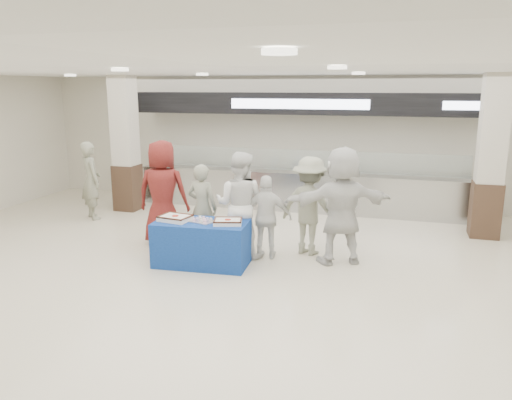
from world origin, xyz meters
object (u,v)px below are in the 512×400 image
(display_table, at_px, (202,243))
(sheet_cake_right, at_px, (228,221))
(civilian_maroon, at_px, (163,193))
(soldier_a, at_px, (202,208))
(sheet_cake_left, at_px, (175,218))
(civilian_white, at_px, (341,206))
(chef_short, at_px, (267,217))
(cupcake_tray, at_px, (202,220))
(soldier_bg, at_px, (91,180))
(soldier_b, at_px, (310,206))
(chef_tall, at_px, (240,205))

(display_table, height_order, sheet_cake_right, sheet_cake_right)
(civilian_maroon, distance_m, soldier_a, 0.88)
(display_table, xyz_separation_m, sheet_cake_left, (-0.44, -0.05, 0.43))
(civilian_white, bearing_deg, chef_short, -19.07)
(soldier_a, bearing_deg, cupcake_tray, 119.98)
(cupcake_tray, relative_size, soldier_a, 0.29)
(sheet_cake_right, height_order, civilian_maroon, civilian_maroon)
(display_table, bearing_deg, cupcake_tray, 5.17)
(soldier_bg, bearing_deg, soldier_a, -164.24)
(civilian_maroon, bearing_deg, soldier_b, 177.11)
(sheet_cake_left, distance_m, civilian_maroon, 1.19)
(civilian_maroon, height_order, civilian_white, civilian_white)
(soldier_a, distance_m, chef_short, 1.25)
(civilian_white, bearing_deg, sheet_cake_left, -7.47)
(civilian_maroon, xyz_separation_m, chef_tall, (1.60, -0.25, -0.06))
(display_table, bearing_deg, soldier_b, 29.72)
(soldier_a, height_order, civilian_white, civilian_white)
(chef_short, bearing_deg, soldier_b, -154.89)
(display_table, bearing_deg, soldier_bg, 144.76)
(display_table, distance_m, sheet_cake_right, 0.63)
(civilian_white, bearing_deg, civilian_maroon, -26.70)
(cupcake_tray, bearing_deg, soldier_b, 34.17)
(cupcake_tray, xyz_separation_m, civilian_white, (2.19, 0.75, 0.22))
(civilian_maroon, height_order, chef_tall, civilian_maroon)
(display_table, distance_m, soldier_b, 2.02)
(chef_tall, bearing_deg, chef_short, -179.37)
(soldier_a, bearing_deg, sheet_cake_right, 142.65)
(sheet_cake_right, relative_size, soldier_bg, 0.30)
(display_table, distance_m, soldier_bg, 4.16)
(chef_short, relative_size, soldier_b, 0.84)
(civilian_maroon, xyz_separation_m, civilian_white, (3.35, -0.13, 0.01))
(chef_tall, bearing_deg, soldier_b, -158.04)
(chef_short, xyz_separation_m, soldier_b, (0.67, 0.45, 0.14))
(cupcake_tray, bearing_deg, soldier_a, 112.28)
(soldier_a, distance_m, civilian_white, 2.51)
(sheet_cake_left, distance_m, soldier_b, 2.37)
(chef_tall, distance_m, soldier_b, 1.24)
(civilian_maroon, bearing_deg, civilian_white, 170.68)
(sheet_cake_right, xyz_separation_m, soldier_a, (-0.76, 0.76, -0.00))
(display_table, distance_m, sheet_cake_left, 0.62)
(chef_tall, bearing_deg, cupcake_tray, 55.58)
(chef_short, bearing_deg, soldier_a, -14.06)
(display_table, xyz_separation_m, soldier_b, (1.63, 1.09, 0.50))
(chef_tall, height_order, chef_short, chef_tall)
(civilian_white, distance_m, soldier_bg, 5.92)
(soldier_a, distance_m, soldier_bg, 3.54)
(chef_short, xyz_separation_m, civilian_white, (1.26, 0.12, 0.27))
(sheet_cake_left, bearing_deg, civilian_white, 16.98)
(sheet_cake_left, bearing_deg, cupcake_tray, 7.02)
(chef_short, relative_size, soldier_bg, 0.84)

